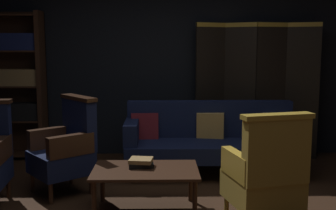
{
  "coord_description": "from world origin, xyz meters",
  "views": [
    {
      "loc": [
        -0.08,
        -3.65,
        1.58
      ],
      "look_at": [
        0.0,
        0.8,
        0.95
      ],
      "focal_mm": 44.81,
      "sensor_mm": 36.0,
      "label": 1
    }
  ],
  "objects_px": {
    "bookshelf": "(12,82)",
    "book_tan_leather": "(141,160)",
    "armchair_gilt_accent": "(266,174)",
    "velvet_couch": "(211,137)",
    "coffee_table": "(145,174)",
    "armchair_wing_right": "(66,148)",
    "book_black_cloth": "(141,165)",
    "folding_screen": "(255,88)"
  },
  "relations": [
    {
      "from": "armchair_gilt_accent",
      "to": "velvet_couch",
      "type": "bearing_deg",
      "value": 99.23
    },
    {
      "from": "bookshelf",
      "to": "coffee_table",
      "type": "height_order",
      "value": "bookshelf"
    },
    {
      "from": "folding_screen",
      "to": "bookshelf",
      "type": "distance_m",
      "value": 3.41
    },
    {
      "from": "armchair_wing_right",
      "to": "book_black_cloth",
      "type": "relative_size",
      "value": 4.42
    },
    {
      "from": "coffee_table",
      "to": "armchair_gilt_accent",
      "type": "distance_m",
      "value": 1.13
    },
    {
      "from": "armchair_gilt_accent",
      "to": "book_black_cloth",
      "type": "bearing_deg",
      "value": 155.97
    },
    {
      "from": "bookshelf",
      "to": "armchair_gilt_accent",
      "type": "xyz_separation_m",
      "value": [
        2.97,
        -2.4,
        -0.59
      ]
    },
    {
      "from": "coffee_table",
      "to": "armchair_gilt_accent",
      "type": "height_order",
      "value": "armchair_gilt_accent"
    },
    {
      "from": "velvet_couch",
      "to": "armchair_gilt_accent",
      "type": "height_order",
      "value": "armchair_gilt_accent"
    },
    {
      "from": "armchair_wing_right",
      "to": "book_black_cloth",
      "type": "bearing_deg",
      "value": -30.87
    },
    {
      "from": "coffee_table",
      "to": "book_tan_leather",
      "type": "relative_size",
      "value": 4.66
    },
    {
      "from": "book_tan_leather",
      "to": "armchair_wing_right",
      "type": "bearing_deg",
      "value": 149.13
    },
    {
      "from": "armchair_gilt_accent",
      "to": "book_black_cloth",
      "type": "relative_size",
      "value": 4.42
    },
    {
      "from": "armchair_gilt_accent",
      "to": "coffee_table",
      "type": "bearing_deg",
      "value": 158.68
    },
    {
      "from": "coffee_table",
      "to": "book_black_cloth",
      "type": "xyz_separation_m",
      "value": [
        -0.05,
        0.08,
        0.07
      ]
    },
    {
      "from": "folding_screen",
      "to": "bookshelf",
      "type": "xyz_separation_m",
      "value": [
        -3.41,
        -0.0,
        0.09
      ]
    },
    {
      "from": "armchair_wing_right",
      "to": "book_black_cloth",
      "type": "height_order",
      "value": "armchair_wing_right"
    },
    {
      "from": "armchair_wing_right",
      "to": "bookshelf",
      "type": "bearing_deg",
      "value": 126.58
    },
    {
      "from": "folding_screen",
      "to": "book_tan_leather",
      "type": "height_order",
      "value": "folding_screen"
    },
    {
      "from": "bookshelf",
      "to": "book_tan_leather",
      "type": "xyz_separation_m",
      "value": [
        1.88,
        -1.91,
        -0.6
      ]
    },
    {
      "from": "bookshelf",
      "to": "book_black_cloth",
      "type": "xyz_separation_m",
      "value": [
        1.88,
        -1.91,
        -0.64
      ]
    },
    {
      "from": "bookshelf",
      "to": "velvet_couch",
      "type": "xyz_separation_m",
      "value": [
        2.7,
        -0.74,
        -0.63
      ]
    },
    {
      "from": "velvet_couch",
      "to": "armchair_gilt_accent",
      "type": "xyz_separation_m",
      "value": [
        0.27,
        -1.66,
        0.04
      ]
    },
    {
      "from": "velvet_couch",
      "to": "armchair_wing_right",
      "type": "bearing_deg",
      "value": -157.72
    },
    {
      "from": "book_tan_leather",
      "to": "armchair_gilt_accent",
      "type": "bearing_deg",
      "value": -24.03
    },
    {
      "from": "bookshelf",
      "to": "armchair_gilt_accent",
      "type": "height_order",
      "value": "bookshelf"
    },
    {
      "from": "book_black_cloth",
      "to": "book_tan_leather",
      "type": "height_order",
      "value": "book_tan_leather"
    },
    {
      "from": "book_black_cloth",
      "to": "coffee_table",
      "type": "bearing_deg",
      "value": -59.76
    },
    {
      "from": "coffee_table",
      "to": "armchair_gilt_accent",
      "type": "bearing_deg",
      "value": -21.32
    },
    {
      "from": "bookshelf",
      "to": "coffee_table",
      "type": "distance_m",
      "value": 2.86
    },
    {
      "from": "book_black_cloth",
      "to": "armchair_gilt_accent",
      "type": "bearing_deg",
      "value": -24.03
    },
    {
      "from": "folding_screen",
      "to": "velvet_couch",
      "type": "bearing_deg",
      "value": -133.72
    },
    {
      "from": "folding_screen",
      "to": "velvet_couch",
      "type": "distance_m",
      "value": 1.16
    },
    {
      "from": "velvet_couch",
      "to": "book_tan_leather",
      "type": "relative_size",
      "value": 9.88
    },
    {
      "from": "folding_screen",
      "to": "armchair_wing_right",
      "type": "height_order",
      "value": "folding_screen"
    },
    {
      "from": "coffee_table",
      "to": "folding_screen",
      "type": "bearing_deg",
      "value": 53.31
    },
    {
      "from": "velvet_couch",
      "to": "armchair_wing_right",
      "type": "distance_m",
      "value": 1.78
    },
    {
      "from": "folding_screen",
      "to": "coffee_table",
      "type": "height_order",
      "value": "folding_screen"
    },
    {
      "from": "armchair_gilt_accent",
      "to": "bookshelf",
      "type": "bearing_deg",
      "value": 141.1
    },
    {
      "from": "coffee_table",
      "to": "velvet_couch",
      "type": "bearing_deg",
      "value": 58.21
    },
    {
      "from": "book_tan_leather",
      "to": "book_black_cloth",
      "type": "bearing_deg",
      "value": 0.0
    },
    {
      "from": "coffee_table",
      "to": "armchair_gilt_accent",
      "type": "xyz_separation_m",
      "value": [
        1.04,
        -0.41,
        0.12
      ]
    }
  ]
}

